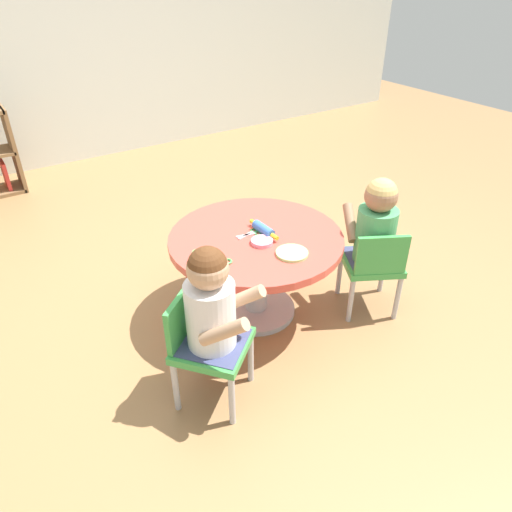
{
  "coord_description": "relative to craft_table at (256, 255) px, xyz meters",
  "views": [
    {
      "loc": [
        -1.18,
        -1.78,
        1.73
      ],
      "look_at": [
        0.0,
        0.0,
        0.37
      ],
      "focal_mm": 33.45,
      "sensor_mm": 36.0,
      "label": 1
    }
  ],
  "objects": [
    {
      "name": "ground_plane",
      "position": [
        0.0,
        0.0,
        -0.38
      ],
      "size": [
        10.0,
        10.0,
        0.0
      ],
      "primitive_type": "plane",
      "color": "#9E7247"
    },
    {
      "name": "craft_table",
      "position": [
        0.0,
        0.0,
        0.0
      ],
      "size": [
        0.91,
        0.91,
        0.5
      ],
      "color": "silver",
      "rests_on": "ground"
    },
    {
      "name": "child_chair_left",
      "position": [
        -0.51,
        -0.38,
        -0.08
      ],
      "size": [
        0.42,
        0.42,
        0.54
      ],
      "color": "#B7B7BC",
      "rests_on": "ground"
    },
    {
      "name": "seated_child_left",
      "position": [
        -0.49,
        -0.41,
        0.15
      ],
      "size": [
        0.43,
        0.44,
        0.51
      ],
      "color": "#3F4772",
      "rests_on": "ground"
    },
    {
      "name": "child_chair_right",
      "position": [
        0.54,
        -0.33,
        -0.08
      ],
      "size": [
        0.41,
        0.41,
        0.54
      ],
      "color": "#B7B7BC",
      "rests_on": "ground"
    },
    {
      "name": "seated_child_right",
      "position": [
        0.56,
        -0.3,
        0.15
      ],
      "size": [
        0.4,
        0.43,
        0.51
      ],
      "color": "#3F4772",
      "rests_on": "ground"
    },
    {
      "name": "rolling_pin",
      "position": [
        0.05,
        -0.0,
        0.14
      ],
      "size": [
        0.05,
        0.23,
        0.05
      ],
      "color": "#3F72CC",
      "rests_on": "craft_table"
    },
    {
      "name": "craft_scissors",
      "position": [
        -0.01,
        0.03,
        0.12
      ],
      "size": [
        0.13,
        0.07,
        0.01
      ],
      "color": "silver",
      "rests_on": "craft_table"
    },
    {
      "name": "playdough_blob_0",
      "position": [
        0.05,
        -0.25,
        0.12
      ],
      "size": [
        0.16,
        0.16,
        0.01
      ],
      "primitive_type": "cylinder",
      "color": "#B2E58C",
      "rests_on": "craft_table"
    },
    {
      "name": "playdough_blob_1",
      "position": [
        -0.02,
        -0.08,
        0.13
      ],
      "size": [
        0.11,
        0.11,
        0.02
      ],
      "primitive_type": "cylinder",
      "color": "pink",
      "rests_on": "craft_table"
    },
    {
      "name": "cookie_cutter_0",
      "position": [
        -0.33,
        0.01,
        0.12
      ],
      "size": [
        0.06,
        0.06,
        0.01
      ],
      "primitive_type": "torus",
      "color": "#4CB259",
      "rests_on": "craft_table"
    },
    {
      "name": "cookie_cutter_1",
      "position": [
        -0.25,
        -0.14,
        0.12
      ],
      "size": [
        0.05,
        0.05,
        0.01
      ],
      "primitive_type": "torus",
      "color": "#4CB259",
      "rests_on": "craft_table"
    },
    {
      "name": "cookie_cutter_2",
      "position": [
        -0.32,
        -0.19,
        0.12
      ],
      "size": [
        0.05,
        0.05,
        0.01
      ],
      "primitive_type": "torus",
      "color": "orange",
      "rests_on": "craft_table"
    }
  ]
}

